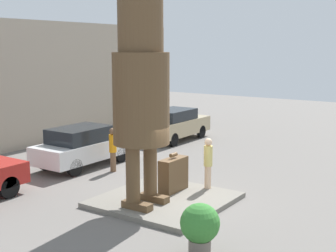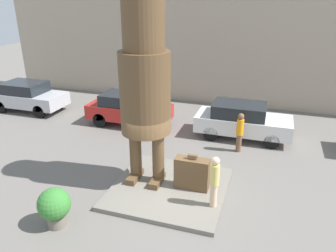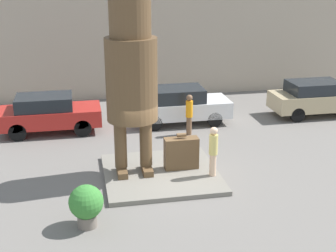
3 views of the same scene
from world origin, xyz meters
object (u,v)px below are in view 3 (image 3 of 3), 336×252
Objects in this scene: parked_car_white at (180,105)px; worker_hivis at (189,113)px; tourist at (213,149)px; planter_pot at (86,204)px; parked_car_red at (49,113)px; statue_figure at (131,67)px; giant_suitcase at (181,153)px; parked_car_tan at (316,97)px.

parked_car_white is 1.52m from worker_hivis.
tourist is 4.66m from planter_pot.
parked_car_red is at bearing -178.56° from parked_car_white.
planter_pot is (-4.12, -2.13, -0.39)m from tourist.
tourist reaches higher than planter_pot.
parked_car_white is 9.06m from planter_pot.
parked_car_white is (2.67, 5.02, -2.83)m from statue_figure.
statue_figure is 6.35m from parked_car_red.
parked_car_white reaches higher than giant_suitcase.
giant_suitcase is at bearing 41.80° from planter_pot.
worker_hivis is (2.74, 3.50, -2.74)m from statue_figure.
statue_figure is 3.54× the size of worker_hivis.
parked_car_tan reaches higher than giant_suitcase.
parked_car_white is 2.50× the size of worker_hivis.
planter_pot is at bearing -119.12° from statue_figure.
giant_suitcase is 4.36m from planter_pot.
tourist is 1.39× the size of planter_pot.
planter_pot is (-4.31, -7.97, -0.17)m from parked_car_white.
planter_pot is at bearing -118.42° from parked_car_white.
worker_hivis reaches higher than parked_car_red.
planter_pot is 0.71× the size of worker_hivis.
giant_suitcase is (1.61, -0.04, -2.98)m from statue_figure.
parked_car_white is (5.59, 0.14, -0.00)m from parked_car_red.
giant_suitcase is at bearing -146.69° from parked_car_tan.
parked_car_red is (-4.52, 4.92, 0.16)m from giant_suitcase.
parked_car_white is at bearing 62.00° from statue_figure.
parked_car_tan is at bearing 40.72° from tourist.
giant_suitcase is 1.04× the size of planter_pot.
planter_pot is (-1.64, -2.95, -3.00)m from statue_figure.
parked_car_tan is 3.55× the size of planter_pot.
statue_figure is at bearing -128.03° from worker_hivis.
worker_hivis is at bearing -167.61° from parked_car_tan.
parked_car_white is 3.53× the size of planter_pot.
giant_suitcase is 3.73m from worker_hivis.
tourist is 0.98× the size of worker_hivis.
parked_car_red reaches higher than planter_pot.
statue_figure is 3.60× the size of tourist.
parked_car_tan is at bearing 36.07° from planter_pot.
giant_suitcase is 0.75× the size of tourist.
giant_suitcase is at bearing -107.70° from worker_hivis.
giant_suitcase is at bearing -47.43° from parked_car_red.
worker_hivis reaches higher than parked_car_tan.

